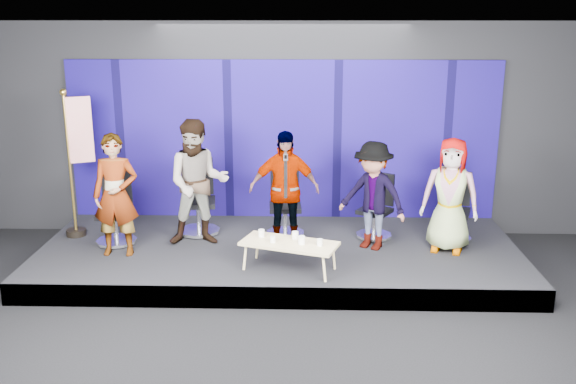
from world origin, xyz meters
The scene contains 21 objects.
ground centered at (0.00, 0.00, 0.00)m, with size 10.00×10.00×0.00m, color black.
room_walls centered at (0.00, 0.00, 2.43)m, with size 10.02×8.02×3.51m.
riser centered at (0.00, 2.50, 0.15)m, with size 7.00×3.00×0.30m, color black.
backdrop centered at (0.00, 3.95, 1.60)m, with size 7.00×0.08×2.60m, color #0F0757.
chair_a centered at (-2.44, 2.59, 0.65)m, with size 0.63×0.63×1.07m.
panelist_a centered at (-2.27, 2.11, 1.17)m, with size 0.63×0.42×1.74m, color black.
chair_b centered at (-1.28, 3.08, 0.68)m, with size 0.73×0.73×1.15m.
panelist_b centered at (-1.19, 2.57, 1.23)m, with size 0.91×0.71×1.87m, color black.
chair_c centered at (0.07, 3.00, 0.65)m, with size 0.64×0.64×1.07m.
panelist_c centered at (0.07, 2.49, 1.16)m, with size 1.01×0.42×1.73m, color black.
chair_d centered at (1.46, 2.95, 0.62)m, with size 0.76×0.76×0.98m.
panelist_d centered at (1.34, 2.46, 1.09)m, with size 1.02×0.59×1.58m, color black.
chair_e centered at (2.62, 2.87, 0.63)m, with size 0.72×0.72×1.02m.
panelist_e centered at (2.44, 2.41, 1.12)m, with size 0.81×0.52×1.65m, color black.
coffee_table centered at (0.17, 1.59, 0.66)m, with size 1.37×0.92×0.39m.
mug_a centered at (-0.21, 1.80, 0.74)m, with size 0.09×0.09×0.10m, color white.
mug_b centered at (-0.05, 1.58, 0.73)m, with size 0.07×0.07×0.09m, color white.
mug_c centered at (0.24, 1.72, 0.74)m, with size 0.09×0.09×0.10m, color white.
mug_d centered at (0.33, 1.53, 0.74)m, with size 0.09×0.09×0.11m, color white.
mug_e centered at (0.57, 1.48, 0.73)m, with size 0.07×0.07×0.09m, color white.
flag_stand centered at (-3.05, 2.90, 1.50)m, with size 0.50×0.31×2.26m.
Camera 1 is at (0.38, -6.40, 3.64)m, focal length 40.00 mm.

